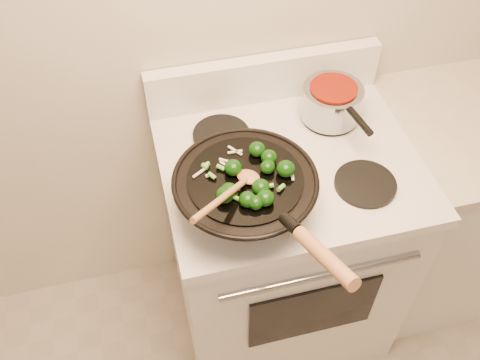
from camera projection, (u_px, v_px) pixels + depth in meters
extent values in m
cube|color=white|center=(281.00, 248.00, 1.98)|extent=(0.76, 0.64, 0.88)
cube|color=white|center=(290.00, 164.00, 1.63)|extent=(0.78, 0.66, 0.04)
cube|color=white|center=(264.00, 78.00, 1.75)|extent=(0.78, 0.05, 0.16)
cylinder|color=#999BA1|center=(322.00, 276.00, 1.51)|extent=(0.60, 0.02, 0.02)
cube|color=black|center=(313.00, 312.00, 1.69)|extent=(0.42, 0.01, 0.28)
cylinder|color=black|center=(245.00, 208.00, 1.49)|extent=(0.18, 0.18, 0.01)
cylinder|color=black|center=(365.00, 184.00, 1.55)|extent=(0.18, 0.18, 0.01)
cylinder|color=black|center=(221.00, 135.00, 1.68)|extent=(0.18, 0.18, 0.01)
cylinder|color=black|center=(329.00, 116.00, 1.74)|extent=(0.18, 0.18, 0.01)
cube|color=white|center=(460.00, 204.00, 2.12)|extent=(0.85, 0.60, 0.88)
torus|color=black|center=(245.00, 180.00, 1.40)|extent=(0.39, 0.39, 0.01)
cylinder|color=black|center=(245.00, 179.00, 1.40)|extent=(0.31, 0.31, 0.01)
cylinder|color=black|center=(291.00, 224.00, 1.22)|extent=(0.05, 0.07, 0.05)
cylinder|color=#A86D42|center=(325.00, 257.00, 1.12)|extent=(0.08, 0.20, 0.09)
ellipsoid|color=black|center=(268.00, 166.00, 1.40)|extent=(0.04, 0.04, 0.03)
cylinder|color=#4C8B32|center=(272.00, 167.00, 1.41)|extent=(0.01, 0.02, 0.02)
ellipsoid|color=black|center=(225.00, 195.00, 1.33)|extent=(0.05, 0.05, 0.04)
ellipsoid|color=black|center=(268.00, 167.00, 1.40)|extent=(0.04, 0.04, 0.03)
ellipsoid|color=black|center=(229.00, 191.00, 1.34)|extent=(0.04, 0.04, 0.04)
cylinder|color=#4C8B32|center=(234.00, 192.00, 1.36)|extent=(0.01, 0.02, 0.02)
ellipsoid|color=black|center=(247.00, 199.00, 1.33)|extent=(0.04, 0.04, 0.04)
ellipsoid|color=black|center=(286.00, 169.00, 1.39)|extent=(0.05, 0.05, 0.04)
ellipsoid|color=black|center=(256.00, 202.00, 1.32)|extent=(0.04, 0.04, 0.03)
cylinder|color=#4C8B32|center=(260.00, 204.00, 1.33)|extent=(0.02, 0.02, 0.02)
ellipsoid|color=black|center=(269.00, 157.00, 1.42)|extent=(0.04, 0.04, 0.04)
ellipsoid|color=black|center=(261.00, 187.00, 1.35)|extent=(0.05, 0.05, 0.04)
ellipsoid|color=black|center=(265.00, 198.00, 1.33)|extent=(0.05, 0.05, 0.04)
cylinder|color=#4C8B32|center=(271.00, 200.00, 1.34)|extent=(0.02, 0.02, 0.01)
ellipsoid|color=black|center=(257.00, 149.00, 1.44)|extent=(0.05, 0.05, 0.04)
ellipsoid|color=black|center=(233.00, 168.00, 1.39)|extent=(0.05, 0.05, 0.04)
cube|color=beige|center=(235.00, 151.00, 1.46)|extent=(0.03, 0.04, 0.00)
cube|color=beige|center=(233.00, 191.00, 1.36)|extent=(0.04, 0.01, 0.00)
cube|color=beige|center=(262.00, 187.00, 1.37)|extent=(0.01, 0.06, 0.00)
cube|color=beige|center=(235.00, 152.00, 1.45)|extent=(0.04, 0.01, 0.00)
cube|color=beige|center=(225.00, 161.00, 1.43)|extent=(0.03, 0.03, 0.00)
cube|color=beige|center=(225.00, 165.00, 1.42)|extent=(0.03, 0.03, 0.00)
cube|color=beige|center=(247.00, 200.00, 1.34)|extent=(0.04, 0.03, 0.00)
cube|color=beige|center=(200.00, 172.00, 1.40)|extent=(0.04, 0.03, 0.00)
cube|color=beige|center=(292.00, 174.00, 1.40)|extent=(0.02, 0.04, 0.00)
cylinder|color=#5AA936|center=(206.00, 165.00, 1.42)|extent=(0.03, 0.02, 0.02)
cylinder|color=#5AA936|center=(236.00, 198.00, 1.34)|extent=(0.03, 0.02, 0.02)
cylinder|color=#5AA936|center=(269.00, 186.00, 1.37)|extent=(0.02, 0.02, 0.01)
cylinder|color=#5AA936|center=(221.00, 168.00, 1.41)|extent=(0.03, 0.03, 0.02)
cylinder|color=#5AA936|center=(281.00, 188.00, 1.36)|extent=(0.03, 0.02, 0.01)
cylinder|color=#5AA936|center=(234.00, 173.00, 1.40)|extent=(0.02, 0.02, 0.01)
cylinder|color=#5AA936|center=(212.00, 176.00, 1.39)|extent=(0.03, 0.02, 0.02)
cylinder|color=#5AA936|center=(205.00, 166.00, 1.41)|extent=(0.03, 0.01, 0.02)
sphere|color=beige|center=(207.00, 176.00, 1.40)|extent=(0.01, 0.01, 0.01)
sphere|color=beige|center=(226.00, 169.00, 1.41)|extent=(0.01, 0.01, 0.01)
sphere|color=beige|center=(266.00, 197.00, 1.35)|extent=(0.01, 0.01, 0.01)
ellipsoid|color=#A86D42|center=(248.00, 177.00, 1.38)|extent=(0.08, 0.08, 0.02)
cylinder|color=#A86D42|center=(222.00, 199.00, 1.27)|extent=(0.18, 0.19, 0.12)
cylinder|color=#999BA1|center=(332.00, 102.00, 1.69)|extent=(0.19, 0.19, 0.11)
cylinder|color=#711205|center=(334.00, 88.00, 1.65)|extent=(0.15, 0.15, 0.01)
cylinder|color=black|center=(360.00, 121.00, 1.56)|extent=(0.04, 0.12, 0.02)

